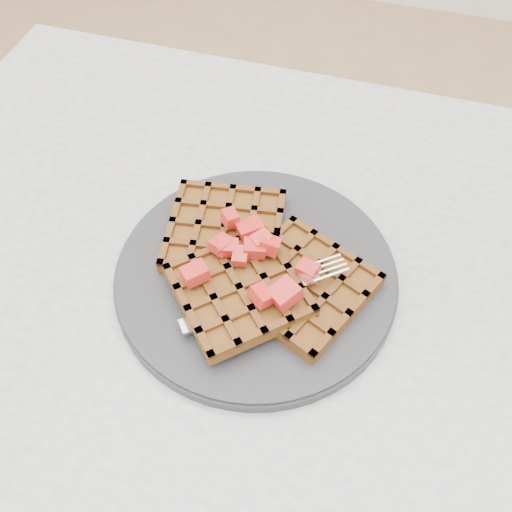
{
  "coord_description": "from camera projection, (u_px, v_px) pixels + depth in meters",
  "views": [
    {
      "loc": [
        -0.04,
        -0.29,
        1.24
      ],
      "look_at": [
        -0.14,
        0.04,
        0.79
      ],
      "focal_mm": 40.0,
      "sensor_mm": 36.0,
      "label": 1
    }
  ],
  "objects": [
    {
      "name": "table",
      "position": [
        362.0,
        391.0,
        0.64
      ],
      "size": [
        1.2,
        0.8,
        0.75
      ],
      "color": "silver",
      "rests_on": "ground"
    },
    {
      "name": "strawberry_pile",
      "position": [
        256.0,
        247.0,
        0.55
      ],
      "size": [
        0.15,
        0.15,
        0.02
      ],
      "primitive_type": null,
      "color": "#A60603",
      "rests_on": "waffles"
    },
    {
      "name": "fork",
      "position": [
        276.0,
        297.0,
        0.55
      ],
      "size": [
        0.16,
        0.13,
        0.02
      ],
      "primitive_type": null,
      "rotation": [
        0.0,
        0.0,
        -0.89
      ],
      "color": "silver",
      "rests_on": "plate"
    },
    {
      "name": "plate",
      "position": [
        256.0,
        275.0,
        0.59
      ],
      "size": [
        0.29,
        0.29,
        0.02
      ],
      "primitive_type": "cylinder",
      "color": "#242527",
      "rests_on": "table"
    },
    {
      "name": "waffles",
      "position": [
        255.0,
        267.0,
        0.57
      ],
      "size": [
        0.24,
        0.22,
        0.03
      ],
      "color": "brown",
      "rests_on": "plate"
    }
  ]
}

